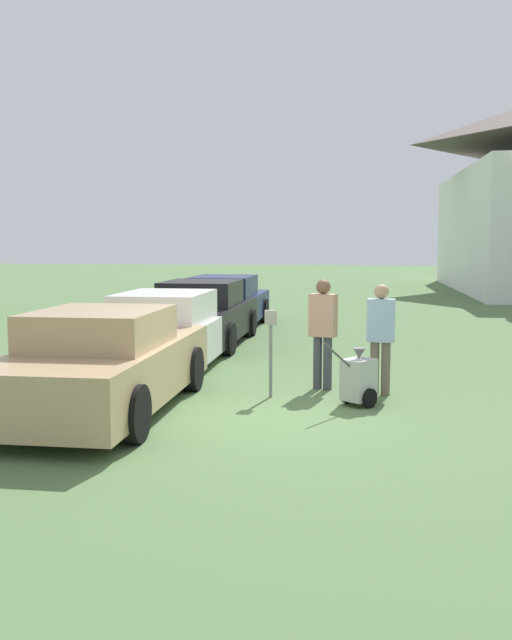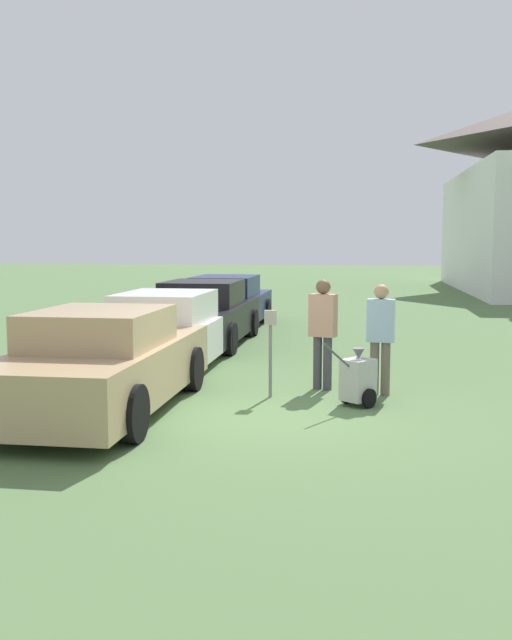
{
  "view_description": "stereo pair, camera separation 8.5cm",
  "coord_description": "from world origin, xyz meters",
  "px_view_note": "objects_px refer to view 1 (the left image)",
  "views": [
    {
      "loc": [
        1.07,
        -9.41,
        2.39
      ],
      "look_at": [
        -0.45,
        1.98,
        1.1
      ],
      "focal_mm": 40.0,
      "sensor_mm": 36.0,
      "label": 1
    },
    {
      "loc": [
        1.15,
        -9.4,
        2.39
      ],
      "look_at": [
        -0.45,
        1.98,
        1.1
      ],
      "focal_mm": 40.0,
      "sensor_mm": 36.0,
      "label": 2
    }
  ],
  "objects_px": {
    "parking_meter": "(271,337)",
    "person_worker": "(323,327)",
    "parked_car_tan": "(105,363)",
    "parked_car_white": "(167,333)",
    "person_supervisor": "(381,332)",
    "parked_car_black": "(203,315)",
    "parked_car_navy": "(225,304)",
    "equipment_cart": "(359,379)"
  },
  "relations": [
    {
      "from": "parked_car_white",
      "to": "person_worker",
      "type": "distance_m",
      "value": 3.34
    },
    {
      "from": "parked_car_tan",
      "to": "parked_car_white",
      "type": "relative_size",
      "value": 0.95
    },
    {
      "from": "parked_car_white",
      "to": "person_worker",
      "type": "xyz_separation_m",
      "value": [
        2.95,
        -1.51,
        0.35
      ]
    },
    {
      "from": "parked_car_black",
      "to": "person_supervisor",
      "type": "height_order",
      "value": "person_supervisor"
    },
    {
      "from": "parking_meter",
      "to": "person_supervisor",
      "type": "bearing_deg",
      "value": 13.1
    },
    {
      "from": "equipment_cart",
      "to": "parked_car_navy",
      "type": "bearing_deg",
      "value": 151.27
    },
    {
      "from": "parked_car_black",
      "to": "parked_car_navy",
      "type": "relative_size",
      "value": 0.92
    },
    {
      "from": "parked_car_white",
      "to": "parking_meter",
      "type": "distance_m",
      "value": 3.11
    },
    {
      "from": "parked_car_white",
      "to": "equipment_cart",
      "type": "relative_size",
      "value": 5.11
    },
    {
      "from": "parking_meter",
      "to": "person_worker",
      "type": "height_order",
      "value": "person_worker"
    },
    {
      "from": "parked_car_navy",
      "to": "person_worker",
      "type": "bearing_deg",
      "value": -68.1
    },
    {
      "from": "parked_car_tan",
      "to": "parked_car_white",
      "type": "xyz_separation_m",
      "value": [
        -0.0,
        3.41,
        -0.02
      ]
    },
    {
      "from": "parked_car_tan",
      "to": "parked_car_black",
      "type": "relative_size",
      "value": 1.0
    },
    {
      "from": "person_supervisor",
      "to": "parked_car_tan",
      "type": "bearing_deg",
      "value": 29.01
    },
    {
      "from": "parked_car_black",
      "to": "person_supervisor",
      "type": "distance_m",
      "value": 6.36
    },
    {
      "from": "parked_car_tan",
      "to": "equipment_cart",
      "type": "relative_size",
      "value": 4.84
    },
    {
      "from": "parked_car_navy",
      "to": "parked_car_white",
      "type": "bearing_deg",
      "value": -89.3
    },
    {
      "from": "person_worker",
      "to": "equipment_cart",
      "type": "relative_size",
      "value": 1.78
    },
    {
      "from": "parked_car_black",
      "to": "person_worker",
      "type": "relative_size",
      "value": 2.71
    },
    {
      "from": "person_worker",
      "to": "person_supervisor",
      "type": "height_order",
      "value": "person_worker"
    },
    {
      "from": "parking_meter",
      "to": "parked_car_black",
      "type": "bearing_deg",
      "value": 111.96
    },
    {
      "from": "person_supervisor",
      "to": "equipment_cart",
      "type": "xyz_separation_m",
      "value": [
        -0.34,
        -0.78,
        -0.59
      ]
    },
    {
      "from": "parking_meter",
      "to": "person_worker",
      "type": "distance_m",
      "value": 1.03
    },
    {
      "from": "parking_meter",
      "to": "person_supervisor",
      "type": "relative_size",
      "value": 0.78
    },
    {
      "from": "parked_car_tan",
      "to": "person_worker",
      "type": "bearing_deg",
      "value": 33.41
    },
    {
      "from": "parked_car_white",
      "to": "person_supervisor",
      "type": "xyz_separation_m",
      "value": [
        3.85,
        -1.81,
        0.32
      ]
    },
    {
      "from": "parked_car_navy",
      "to": "person_worker",
      "type": "xyz_separation_m",
      "value": [
        2.95,
        -7.61,
        0.35
      ]
    },
    {
      "from": "parked_car_white",
      "to": "parked_car_black",
      "type": "xyz_separation_m",
      "value": [
        0.0,
        3.24,
        0.01
      ]
    },
    {
      "from": "parked_car_tan",
      "to": "parked_car_navy",
      "type": "distance_m",
      "value": 9.51
    },
    {
      "from": "person_worker",
      "to": "equipment_cart",
      "type": "height_order",
      "value": "person_worker"
    },
    {
      "from": "parked_car_navy",
      "to": "parking_meter",
      "type": "relative_size",
      "value": 3.91
    },
    {
      "from": "person_worker",
      "to": "parked_car_white",
      "type": "bearing_deg",
      "value": -9.13
    },
    {
      "from": "parking_meter",
      "to": "equipment_cart",
      "type": "distance_m",
      "value": 1.49
    },
    {
      "from": "parked_car_black",
      "to": "parking_meter",
      "type": "relative_size",
      "value": 3.6
    },
    {
      "from": "parked_car_navy",
      "to": "person_supervisor",
      "type": "bearing_deg",
      "value": -63.34
    },
    {
      "from": "parked_car_tan",
      "to": "person_worker",
      "type": "height_order",
      "value": "person_worker"
    },
    {
      "from": "parked_car_tan",
      "to": "parking_meter",
      "type": "relative_size",
      "value": 3.61
    },
    {
      "from": "parking_meter",
      "to": "parked_car_navy",
      "type": "bearing_deg",
      "value": 104.79
    },
    {
      "from": "parked_car_black",
      "to": "parked_car_navy",
      "type": "bearing_deg",
      "value": 90.7
    },
    {
      "from": "person_supervisor",
      "to": "person_worker",
      "type": "bearing_deg",
      "value": -11.94
    },
    {
      "from": "parked_car_tan",
      "to": "person_worker",
      "type": "xyz_separation_m",
      "value": [
        2.95,
        1.9,
        0.33
      ]
    },
    {
      "from": "parked_car_tan",
      "to": "parked_car_black",
      "type": "bearing_deg",
      "value": 90.7
    }
  ]
}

